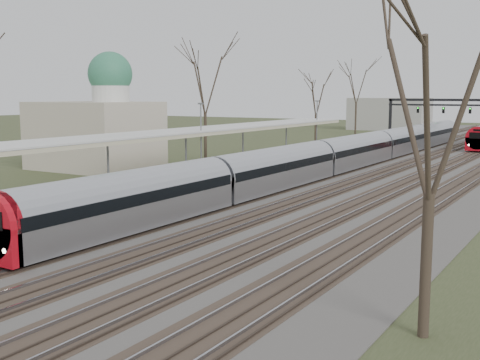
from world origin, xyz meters
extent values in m
cube|color=#474442|center=(0.00, 55.00, 0.05)|extent=(24.00, 160.00, 0.10)
cube|color=#4C3828|center=(-6.00, 55.00, 0.09)|extent=(2.60, 160.00, 0.06)
cube|color=gray|center=(-6.72, 55.00, 0.16)|extent=(0.07, 160.00, 0.12)
cube|color=gray|center=(-5.28, 55.00, 0.16)|extent=(0.07, 160.00, 0.12)
cube|color=#4C3828|center=(-2.50, 55.00, 0.09)|extent=(2.60, 160.00, 0.06)
cube|color=gray|center=(-3.22, 55.00, 0.16)|extent=(0.07, 160.00, 0.12)
cube|color=gray|center=(-1.78, 55.00, 0.16)|extent=(0.07, 160.00, 0.12)
cube|color=#4C3828|center=(1.00, 55.00, 0.09)|extent=(2.60, 160.00, 0.06)
cube|color=gray|center=(0.28, 55.00, 0.16)|extent=(0.07, 160.00, 0.12)
cube|color=gray|center=(1.72, 55.00, 0.16)|extent=(0.07, 160.00, 0.12)
cube|color=#4C3828|center=(4.50, 55.00, 0.09)|extent=(2.60, 160.00, 0.06)
cube|color=gray|center=(3.78, 55.00, 0.16)|extent=(0.07, 160.00, 0.12)
cube|color=gray|center=(5.22, 55.00, 0.16)|extent=(0.07, 160.00, 0.12)
cube|color=gray|center=(7.28, 55.00, 0.16)|extent=(0.07, 160.00, 0.12)
cube|color=#9E9B93|center=(-9.05, 37.50, 0.50)|extent=(3.50, 69.00, 1.00)
cylinder|color=slate|center=(-9.05, 26.00, 2.50)|extent=(0.14, 0.14, 3.00)
cylinder|color=slate|center=(-9.05, 34.00, 2.50)|extent=(0.14, 0.14, 3.00)
cylinder|color=slate|center=(-9.05, 42.00, 2.50)|extent=(0.14, 0.14, 3.00)
cylinder|color=slate|center=(-9.05, 50.00, 2.50)|extent=(0.14, 0.14, 3.00)
cube|color=silver|center=(-9.05, 33.00, 4.05)|extent=(4.10, 50.00, 0.12)
cube|color=beige|center=(-9.05, 33.00, 3.88)|extent=(4.10, 50.00, 0.25)
cube|color=beige|center=(-22.00, 38.00, 3.00)|extent=(10.00, 8.00, 6.00)
cylinder|color=silver|center=(-20.00, 38.00, 7.20)|extent=(3.20, 3.20, 2.50)
sphere|color=#2E7450|center=(-20.00, 38.00, 8.40)|extent=(3.80, 3.80, 3.80)
cube|color=black|center=(-10.00, 85.00, 3.00)|extent=(0.35, 0.35, 6.00)
cube|color=black|center=(0.25, 85.00, 5.90)|extent=(21.00, 0.35, 0.35)
cube|color=black|center=(0.25, 85.00, 5.20)|extent=(21.00, 0.25, 0.25)
cube|color=black|center=(-6.00, 84.80, 4.50)|extent=(0.32, 0.22, 0.85)
sphere|color=#0CFF19|center=(-6.00, 84.66, 4.75)|extent=(0.16, 0.16, 0.16)
cube|color=black|center=(-2.50, 84.80, 4.50)|extent=(0.32, 0.22, 0.85)
sphere|color=#0CFF19|center=(-2.50, 84.66, 4.75)|extent=(0.16, 0.16, 0.16)
cube|color=black|center=(1.00, 84.80, 4.50)|extent=(0.32, 0.22, 0.85)
sphere|color=#0CFF19|center=(1.00, 84.66, 4.75)|extent=(0.16, 0.16, 0.16)
cylinder|color=#2D231C|center=(-17.00, 48.00, 2.48)|extent=(0.30, 0.30, 4.95)
cylinder|color=#2D231C|center=(13.00, 15.00, 2.02)|extent=(0.30, 0.30, 4.05)
cube|color=#AAADB5|center=(-2.50, 50.42, 1.10)|extent=(2.55, 75.00, 1.60)
cylinder|color=#AAADB5|center=(-2.50, 50.42, 1.75)|extent=(2.60, 74.70, 2.60)
cube|color=black|center=(-2.50, 50.42, 1.85)|extent=(2.62, 74.40, 0.55)
sphere|color=white|center=(-1.65, 12.82, 0.95)|extent=(0.22, 0.22, 0.22)
cube|color=black|center=(-2.50, 50.42, 0.17)|extent=(1.80, 74.00, 0.35)
cube|color=#AF0A16|center=(4.50, 70.98, 1.05)|extent=(2.55, 0.50, 1.50)
cylinder|color=#AF0A16|center=(4.50, 71.03, 1.75)|extent=(2.60, 0.60, 2.60)
cube|color=black|center=(4.50, 70.76, 2.05)|extent=(1.70, 0.12, 0.70)
sphere|color=white|center=(3.65, 70.78, 0.95)|extent=(0.22, 0.22, 0.22)
camera|label=1|loc=(16.88, -1.02, 6.63)|focal=45.00mm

